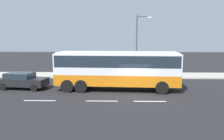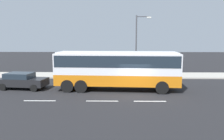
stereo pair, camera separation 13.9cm
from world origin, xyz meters
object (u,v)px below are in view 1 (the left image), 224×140
at_px(car_black_sedan, 23,80).
at_px(street_lamp, 138,42).
at_px(coach_bus, 117,67).
at_px(pedestrian_near_curb, 175,67).
at_px(pedestrian_at_crossing, 168,68).

distance_m(car_black_sedan, street_lamp, 13.13).
bearing_deg(car_black_sedan, street_lamp, 35.29).
bearing_deg(coach_bus, pedestrian_near_curb, 48.34).
relative_size(coach_bus, car_black_sedan, 2.47).
xyz_separation_m(car_black_sedan, pedestrian_near_curb, (15.81, 6.77, 0.39)).
relative_size(car_black_sedan, pedestrian_at_crossing, 2.96).
bearing_deg(street_lamp, coach_bus, -111.39).
xyz_separation_m(pedestrian_at_crossing, street_lamp, (-3.79, -1.06, 3.23)).
bearing_deg(car_black_sedan, coach_bus, 5.37).
height_order(coach_bus, street_lamp, street_lamp).
height_order(pedestrian_near_curb, pedestrian_at_crossing, pedestrian_near_curb).
relative_size(pedestrian_at_crossing, street_lamp, 0.21).
xyz_separation_m(pedestrian_near_curb, pedestrian_at_crossing, (-0.84, 0.26, -0.18)).
relative_size(car_black_sedan, street_lamp, 0.63).
height_order(pedestrian_near_curb, street_lamp, street_lamp).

